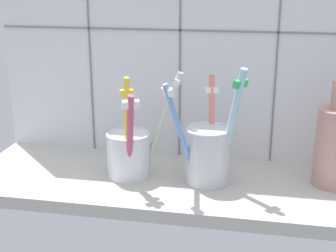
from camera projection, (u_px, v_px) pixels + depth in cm
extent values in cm
cube|color=#BCB7AD|center=(168.00, 184.00, 77.49)|extent=(64.00, 22.00, 2.00)
cube|color=white|center=(181.00, 39.00, 82.15)|extent=(64.00, 2.00, 45.00)
cube|color=gray|center=(89.00, 38.00, 84.06)|extent=(0.30, 0.20, 45.00)
cube|color=gray|center=(180.00, 40.00, 81.12)|extent=(0.30, 0.20, 45.00)
cube|color=gray|center=(278.00, 43.00, 78.18)|extent=(0.30, 0.20, 45.00)
cube|color=gray|center=(180.00, 30.00, 80.62)|extent=(64.00, 0.20, 0.30)
cylinder|color=white|center=(129.00, 154.00, 77.62)|extent=(6.86, 6.86, 7.02)
torus|color=silver|center=(129.00, 134.00, 76.55)|extent=(7.02, 7.02, 0.50)
cylinder|color=yellow|center=(127.00, 129.00, 73.68)|extent=(2.04, 3.34, 16.56)
cube|color=yellow|center=(127.00, 92.00, 71.10)|extent=(2.08, 1.46, 0.95)
cylinder|color=silver|center=(162.00, 124.00, 76.02)|extent=(6.91, 1.56, 16.80)
cube|color=white|center=(177.00, 82.00, 73.73)|extent=(1.28, 1.99, 1.27)
cylinder|color=#C3486D|center=(130.00, 139.00, 72.57)|extent=(2.85, 4.59, 14.49)
cube|color=white|center=(131.00, 104.00, 69.52)|extent=(2.66, 1.99, 1.32)
cylinder|color=silver|center=(208.00, 155.00, 75.06)|extent=(6.79, 6.79, 8.63)
torus|color=silver|center=(209.00, 129.00, 73.74)|extent=(6.95, 6.95, 0.50)
cylinder|color=#6D9BE1|center=(181.00, 135.00, 71.22)|extent=(5.15, 5.40, 16.44)
cube|color=white|center=(168.00, 92.00, 67.76)|extent=(2.23, 2.18, 1.28)
cylinder|color=#F67C6C|center=(212.00, 126.00, 76.43)|extent=(1.78, 3.43, 15.87)
cube|color=white|center=(212.00, 90.00, 75.51)|extent=(2.32, 1.42, 1.00)
cylinder|color=#A3CFE2|center=(230.00, 128.00, 71.34)|extent=(4.87, 4.14, 18.47)
cube|color=green|center=(240.00, 84.00, 68.10)|extent=(2.24, 2.46, 1.25)
cylinder|color=tan|center=(336.00, 148.00, 73.27)|extent=(6.21, 6.21, 12.12)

